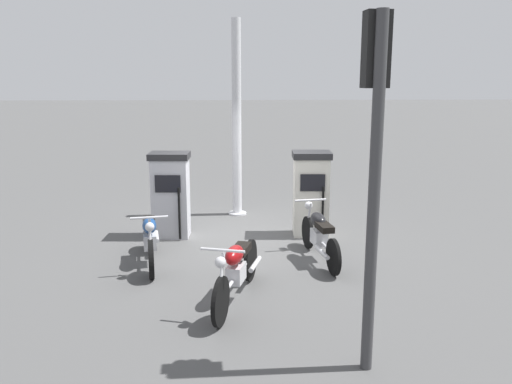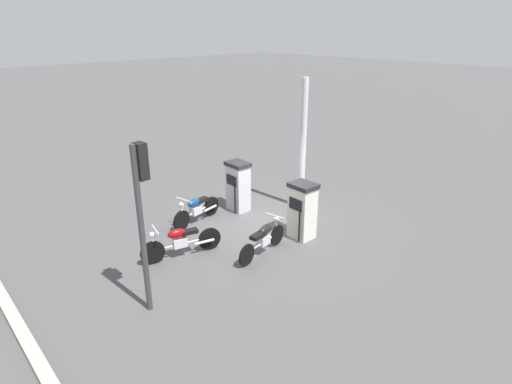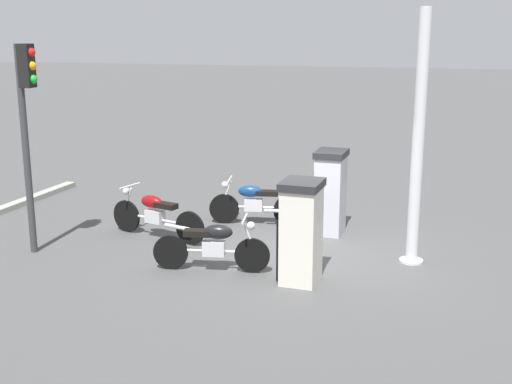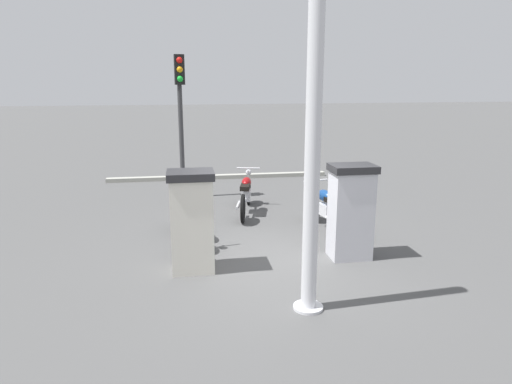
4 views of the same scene
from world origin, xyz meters
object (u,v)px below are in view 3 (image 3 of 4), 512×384
(motorcycle_far_pump, at_px, (213,244))
(motorcycle_extra, at_px, (156,214))
(canopy_support_pole, at_px, (418,144))
(roadside_traffic_light, at_px, (27,113))
(motorcycle_near_pump, at_px, (255,203))
(fuel_pump_far, at_px, (301,231))
(fuel_pump_near, at_px, (330,192))

(motorcycle_far_pump, relative_size, motorcycle_extra, 0.91)
(motorcycle_far_pump, distance_m, motorcycle_extra, 2.14)
(motorcycle_extra, bearing_deg, canopy_support_pole, 179.32)
(roadside_traffic_light, bearing_deg, motorcycle_near_pump, -139.71)
(motorcycle_near_pump, relative_size, roadside_traffic_light, 0.52)
(roadside_traffic_light, bearing_deg, fuel_pump_far, 178.67)
(fuel_pump_near, bearing_deg, motorcycle_far_pump, 60.58)
(motorcycle_extra, relative_size, roadside_traffic_light, 0.58)
(motorcycle_far_pump, bearing_deg, roadside_traffic_light, -0.70)
(fuel_pump_far, bearing_deg, motorcycle_extra, -25.10)
(motorcycle_near_pump, bearing_deg, canopy_support_pole, 155.61)
(fuel_pump_far, height_order, motorcycle_extra, fuel_pump_far)
(motorcycle_near_pump, relative_size, motorcycle_far_pump, 0.99)
(motorcycle_near_pump, distance_m, motorcycle_far_pump, 2.77)
(motorcycle_far_pump, bearing_deg, motorcycle_near_pump, -88.09)
(motorcycle_near_pump, bearing_deg, fuel_pump_near, 173.73)
(motorcycle_near_pump, xyz_separation_m, motorcycle_extra, (1.55, 1.39, 0.03))
(fuel_pump_far, bearing_deg, motorcycle_near_pump, -61.26)
(fuel_pump_near, height_order, roadside_traffic_light, roadside_traffic_light)
(fuel_pump_far, distance_m, motorcycle_extra, 3.45)
(fuel_pump_far, xyz_separation_m, motorcycle_far_pump, (1.47, -0.07, -0.36))
(fuel_pump_near, height_order, canopy_support_pole, canopy_support_pole)
(motorcycle_near_pump, height_order, motorcycle_far_pump, motorcycle_near_pump)
(fuel_pump_far, bearing_deg, motorcycle_far_pump, -2.76)
(motorcycle_extra, xyz_separation_m, canopy_support_pole, (-4.73, 0.06, 1.55))
(fuel_pump_far, distance_m, motorcycle_far_pump, 1.51)
(motorcycle_far_pump, bearing_deg, fuel_pump_near, -119.42)
(fuel_pump_near, relative_size, fuel_pump_far, 1.00)
(fuel_pump_far, relative_size, motorcycle_extra, 0.77)
(motorcycle_far_pump, relative_size, canopy_support_pole, 0.46)
(fuel_pump_near, xyz_separation_m, fuel_pump_far, (0.00, 2.67, -0.00))
(roadside_traffic_light, bearing_deg, canopy_support_pole, -168.64)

